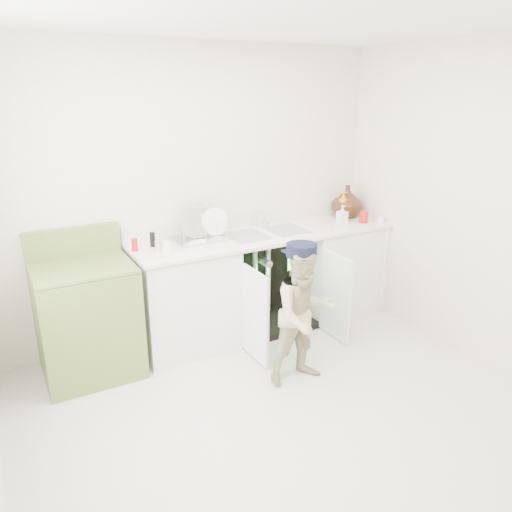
# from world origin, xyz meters

# --- Properties ---
(ground) EXTENTS (3.50, 3.50, 0.00)m
(ground) POSITION_xyz_m (0.00, 0.00, 0.00)
(ground) COLOR beige
(ground) RESTS_ON ground
(room_shell) EXTENTS (6.00, 5.50, 1.26)m
(room_shell) POSITION_xyz_m (0.00, 0.00, 1.25)
(room_shell) COLOR #EFE4CD
(room_shell) RESTS_ON ground
(counter_run) EXTENTS (2.44, 1.02, 1.22)m
(counter_run) POSITION_xyz_m (0.58, 1.21, 0.47)
(counter_run) COLOR silver
(counter_run) RESTS_ON ground
(avocado_stove) EXTENTS (0.71, 0.65, 1.11)m
(avocado_stove) POSITION_xyz_m (-1.06, 1.18, 0.46)
(avocado_stove) COLOR #5B7131
(avocado_stove) RESTS_ON ground
(repair_worker) EXTENTS (0.56, 0.81, 1.08)m
(repair_worker) POSITION_xyz_m (0.33, 0.28, 0.54)
(repair_worker) COLOR tan
(repair_worker) RESTS_ON ground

